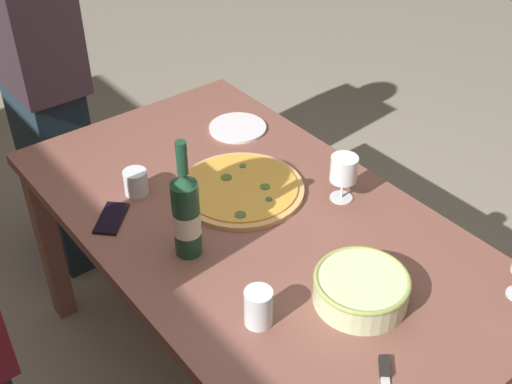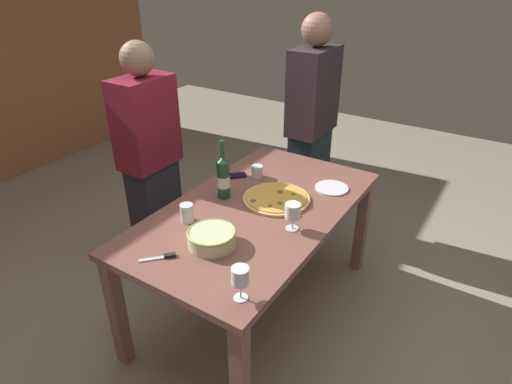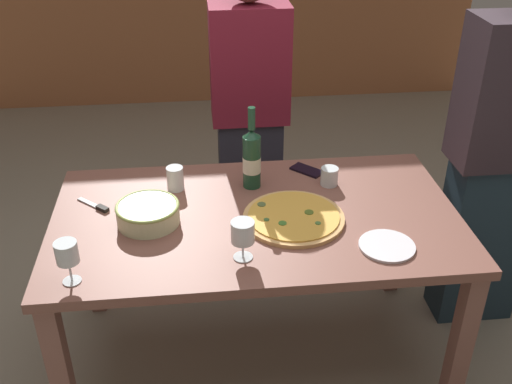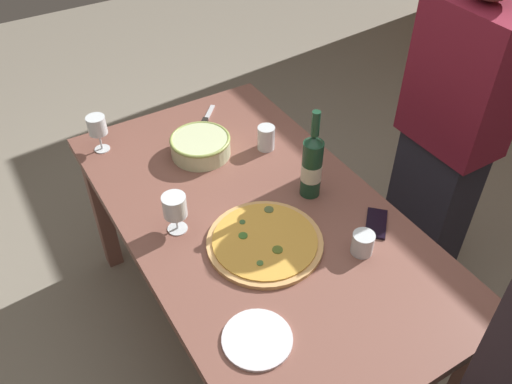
{
  "view_description": "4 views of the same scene",
  "coord_description": "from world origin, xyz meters",
  "px_view_note": "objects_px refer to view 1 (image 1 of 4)",
  "views": [
    {
      "loc": [
        -1.18,
        0.92,
        1.97
      ],
      "look_at": [
        0.0,
        0.0,
        0.85
      ],
      "focal_mm": 46.13,
      "sensor_mm": 36.0,
      "label": 1
    },
    {
      "loc": [
        -1.78,
        -1.14,
        2.01
      ],
      "look_at": [
        0.0,
        0.0,
        0.85
      ],
      "focal_mm": 30.39,
      "sensor_mm": 36.0,
      "label": 2
    },
    {
      "loc": [
        -0.21,
        -1.97,
        2.02
      ],
      "look_at": [
        0.0,
        0.0,
        0.85
      ],
      "focal_mm": 41.92,
      "sensor_mm": 36.0,
      "label": 3
    },
    {
      "loc": [
        1.19,
        -0.72,
        2.08
      ],
      "look_at": [
        0.0,
        0.0,
        0.85
      ],
      "focal_mm": 37.61,
      "sensor_mm": 36.0,
      "label": 4
    }
  ],
  "objects_px": {
    "serving_bowl": "(361,288)",
    "side_plate": "(238,128)",
    "dining_table": "(256,244)",
    "cell_phone": "(112,218)",
    "wine_bottle": "(186,214)",
    "person_guest_left": "(38,76)",
    "cup_amber": "(136,182)",
    "pizza_knife": "(385,379)",
    "wine_glass_near_pizza": "(344,170)",
    "cup_ceramic": "(258,307)",
    "pizza": "(241,189)"
  },
  "relations": [
    {
      "from": "wine_bottle",
      "to": "cup_amber",
      "type": "relative_size",
      "value": 4.58
    },
    {
      "from": "serving_bowl",
      "to": "cup_ceramic",
      "type": "height_order",
      "value": "cup_ceramic"
    },
    {
      "from": "serving_bowl",
      "to": "pizza_knife",
      "type": "xyz_separation_m",
      "value": [
        -0.21,
        0.13,
        -0.04
      ]
    },
    {
      "from": "pizza_knife",
      "to": "cell_phone",
      "type": "bearing_deg",
      "value": 13.23
    },
    {
      "from": "cell_phone",
      "to": "cup_amber",
      "type": "bearing_deg",
      "value": 74.5
    },
    {
      "from": "side_plate",
      "to": "pizza_knife",
      "type": "distance_m",
      "value": 1.15
    },
    {
      "from": "cup_amber",
      "to": "dining_table",
      "type": "bearing_deg",
      "value": -148.43
    },
    {
      "from": "serving_bowl",
      "to": "person_guest_left",
      "type": "height_order",
      "value": "person_guest_left"
    },
    {
      "from": "wine_glass_near_pizza",
      "to": "cell_phone",
      "type": "xyz_separation_m",
      "value": [
        0.34,
        0.61,
        -0.1
      ]
    },
    {
      "from": "side_plate",
      "to": "wine_bottle",
      "type": "bearing_deg",
      "value": 131.6
    },
    {
      "from": "wine_bottle",
      "to": "person_guest_left",
      "type": "xyz_separation_m",
      "value": [
        1.07,
        -0.04,
        -0.03
      ]
    },
    {
      "from": "serving_bowl",
      "to": "side_plate",
      "type": "xyz_separation_m",
      "value": [
        0.87,
        -0.26,
        -0.04
      ]
    },
    {
      "from": "wine_glass_near_pizza",
      "to": "cell_phone",
      "type": "bearing_deg",
      "value": 60.69
    },
    {
      "from": "wine_bottle",
      "to": "cup_ceramic",
      "type": "xyz_separation_m",
      "value": [
        -0.32,
        0.01,
        -0.08
      ]
    },
    {
      "from": "wine_glass_near_pizza",
      "to": "pizza_knife",
      "type": "bearing_deg",
      "value": 144.39
    },
    {
      "from": "serving_bowl",
      "to": "cup_ceramic",
      "type": "distance_m",
      "value": 0.27
    },
    {
      "from": "cup_amber",
      "to": "pizza_knife",
      "type": "xyz_separation_m",
      "value": [
        -0.97,
        -0.08,
        -0.03
      ]
    },
    {
      "from": "wine_glass_near_pizza",
      "to": "side_plate",
      "type": "distance_m",
      "value": 0.53
    },
    {
      "from": "dining_table",
      "to": "pizza",
      "type": "height_order",
      "value": "pizza"
    },
    {
      "from": "cup_amber",
      "to": "cup_ceramic",
      "type": "relative_size",
      "value": 0.77
    },
    {
      "from": "wine_glass_near_pizza",
      "to": "serving_bowl",
      "type": "bearing_deg",
      "value": 142.28
    },
    {
      "from": "cup_amber",
      "to": "person_guest_left",
      "type": "xyz_separation_m",
      "value": [
        0.74,
        -0.01,
        0.06
      ]
    },
    {
      "from": "side_plate",
      "to": "cup_ceramic",
      "type": "bearing_deg",
      "value": 146.48
    },
    {
      "from": "cell_phone",
      "to": "pizza",
      "type": "bearing_deg",
      "value": 27.05
    },
    {
      "from": "cup_amber",
      "to": "side_plate",
      "type": "relative_size",
      "value": 0.38
    },
    {
      "from": "dining_table",
      "to": "cup_amber",
      "type": "xyz_separation_m",
      "value": [
        0.34,
        0.21,
        0.13
      ]
    },
    {
      "from": "wine_bottle",
      "to": "dining_table",
      "type": "bearing_deg",
      "value": -91.76
    },
    {
      "from": "wine_bottle",
      "to": "side_plate",
      "type": "xyz_separation_m",
      "value": [
        0.44,
        -0.5,
        -0.13
      ]
    },
    {
      "from": "pizza",
      "to": "wine_glass_near_pizza",
      "type": "relative_size",
      "value": 2.65
    },
    {
      "from": "serving_bowl",
      "to": "cup_amber",
      "type": "xyz_separation_m",
      "value": [
        0.75,
        0.22,
        -0.01
      ]
    },
    {
      "from": "serving_bowl",
      "to": "person_guest_left",
      "type": "xyz_separation_m",
      "value": [
        1.5,
        0.2,
        0.06
      ]
    },
    {
      "from": "wine_bottle",
      "to": "cell_phone",
      "type": "bearing_deg",
      "value": 21.82
    },
    {
      "from": "wine_bottle",
      "to": "cup_ceramic",
      "type": "bearing_deg",
      "value": 178.51
    },
    {
      "from": "person_guest_left",
      "to": "pizza",
      "type": "bearing_deg",
      "value": 4.43
    },
    {
      "from": "side_plate",
      "to": "pizza_knife",
      "type": "height_order",
      "value": "pizza_knife"
    },
    {
      "from": "cup_amber",
      "to": "wine_bottle",
      "type": "bearing_deg",
      "value": 175.98
    },
    {
      "from": "serving_bowl",
      "to": "side_plate",
      "type": "relative_size",
      "value": 1.19
    },
    {
      "from": "dining_table",
      "to": "side_plate",
      "type": "relative_size",
      "value": 7.8
    },
    {
      "from": "cell_phone",
      "to": "pizza_knife",
      "type": "distance_m",
      "value": 0.92
    },
    {
      "from": "serving_bowl",
      "to": "side_plate",
      "type": "distance_m",
      "value": 0.9
    },
    {
      "from": "dining_table",
      "to": "pizza_knife",
      "type": "distance_m",
      "value": 0.65
    },
    {
      "from": "pizza",
      "to": "person_guest_left",
      "type": "xyz_separation_m",
      "value": [
        0.94,
        0.24,
        0.09
      ]
    },
    {
      "from": "serving_bowl",
      "to": "cup_ceramic",
      "type": "bearing_deg",
      "value": 67.63
    },
    {
      "from": "wine_glass_near_pizza",
      "to": "person_guest_left",
      "type": "xyz_separation_m",
      "value": [
        1.16,
        0.47,
        -0.0
      ]
    },
    {
      "from": "serving_bowl",
      "to": "wine_glass_near_pizza",
      "type": "bearing_deg",
      "value": -37.72
    },
    {
      "from": "serving_bowl",
      "to": "person_guest_left",
      "type": "bearing_deg",
      "value": 7.73
    },
    {
      "from": "wine_glass_near_pizza",
      "to": "cup_ceramic",
      "type": "relative_size",
      "value": 1.47
    },
    {
      "from": "dining_table",
      "to": "cell_phone",
      "type": "bearing_deg",
      "value": 51.53
    },
    {
      "from": "pizza",
      "to": "cell_phone",
      "type": "height_order",
      "value": "pizza"
    },
    {
      "from": "wine_glass_near_pizza",
      "to": "cup_ceramic",
      "type": "bearing_deg",
      "value": 115.04
    }
  ]
}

